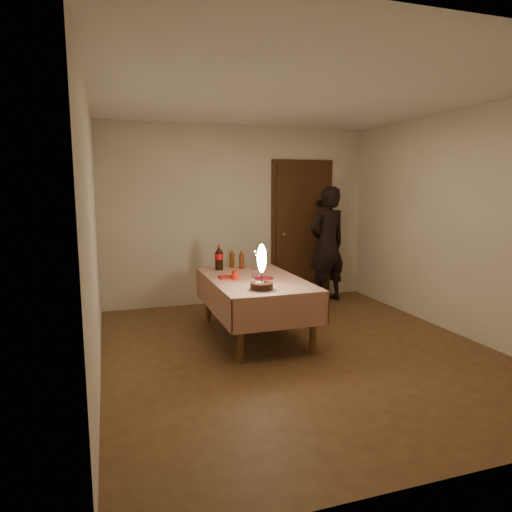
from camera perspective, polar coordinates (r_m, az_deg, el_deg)
name	(u,v)px	position (r m, az deg, el deg)	size (l,w,h in m)	color
ground	(299,351)	(4.96, 5.41, -11.70)	(4.00, 4.50, 0.01)	brown
room_shell	(302,193)	(4.73, 5.71, 7.78)	(4.04, 4.54, 2.62)	beige
dining_table	(255,286)	(5.24, -0.17, -3.79)	(1.02, 1.72, 0.69)	brown
birthday_cake	(262,276)	(4.61, 0.71, -2.57)	(0.29, 0.29, 0.47)	white
red_plate	(264,278)	(5.20, 1.01, -2.81)	(0.22, 0.22, 0.01)	#A60B22
red_cup	(235,275)	(5.16, -2.61, -2.39)	(0.08, 0.08, 0.10)	red
clear_cup	(254,273)	(5.29, -0.20, -2.16)	(0.07, 0.07, 0.09)	white
napkin_stack	(226,277)	(5.24, -3.77, -2.67)	(0.15, 0.15, 0.02)	#AE1813
cola_bottle	(219,258)	(5.73, -4.64, -0.23)	(0.10, 0.10, 0.32)	black
amber_bottle_left	(232,258)	(5.90, -3.04, -0.31)	(0.06, 0.06, 0.25)	#5E2B10
amber_bottle_right	(259,259)	(5.83, 0.43, -0.40)	(0.06, 0.06, 0.25)	#5E2B10
amber_bottle_mid	(242,259)	(5.81, -1.82, -0.44)	(0.06, 0.06, 0.25)	#5E2B10
photographer	(327,244)	(6.92, 8.89, 1.44)	(0.70, 0.53, 1.72)	black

